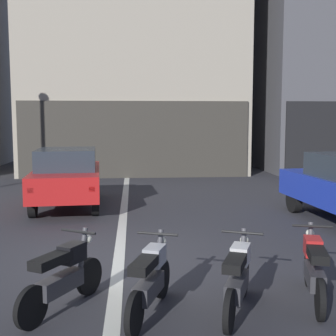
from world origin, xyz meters
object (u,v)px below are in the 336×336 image
at_px(car_silver_down_street, 160,152).
at_px(motorcycle_white_row_centre, 238,277).
at_px(motorcycle_silver_row_left_mid, 150,279).
at_px(car_red_crossing_near, 67,176).
at_px(motorcycle_black_row_leftmost, 63,275).
at_px(motorcycle_red_row_right_mid, 314,268).

relative_size(car_silver_down_street, motorcycle_white_row_centre, 2.71).
bearing_deg(motorcycle_silver_row_left_mid, car_red_crossing_near, 106.02).
xyz_separation_m(motorcycle_black_row_leftmost, motorcycle_white_row_centre, (2.21, -0.25, 0.00)).
xyz_separation_m(motorcycle_silver_row_left_mid, motorcycle_red_row_right_mid, (2.21, 0.24, 0.00)).
xyz_separation_m(motorcycle_white_row_centre, motorcycle_red_row_right_mid, (1.11, 0.26, 0.00)).
bearing_deg(car_silver_down_street, car_red_crossing_near, -109.70).
height_order(motorcycle_white_row_centre, motorcycle_red_row_right_mid, same).
xyz_separation_m(motorcycle_black_row_leftmost, motorcycle_silver_row_left_mid, (1.11, -0.22, 0.00)).
bearing_deg(motorcycle_red_row_right_mid, car_silver_down_street, 94.24).
height_order(car_silver_down_street, motorcycle_red_row_right_mid, car_silver_down_street).
xyz_separation_m(car_red_crossing_near, car_silver_down_street, (3.10, 8.65, 0.00)).
distance_m(car_red_crossing_near, motorcycle_white_row_centre, 7.78).
height_order(car_red_crossing_near, motorcycle_silver_row_left_mid, car_red_crossing_near).
xyz_separation_m(car_silver_down_street, motorcycle_red_row_right_mid, (1.15, -15.49, -0.43)).
bearing_deg(motorcycle_silver_row_left_mid, motorcycle_red_row_right_mid, 6.22).
bearing_deg(car_red_crossing_near, motorcycle_white_row_centre, -66.15).
height_order(car_silver_down_street, motorcycle_white_row_centre, car_silver_down_street).
height_order(motorcycle_silver_row_left_mid, motorcycle_white_row_centre, same).
relative_size(car_red_crossing_near, motorcycle_silver_row_left_mid, 2.64).
bearing_deg(car_silver_down_street, motorcycle_silver_row_left_mid, -93.87).
relative_size(motorcycle_black_row_leftmost, motorcycle_silver_row_left_mid, 0.93).
distance_m(car_silver_down_street, motorcycle_red_row_right_mid, 15.54).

